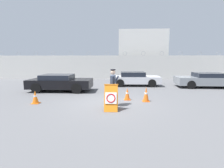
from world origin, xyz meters
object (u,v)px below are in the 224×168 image
Objects in this scene: parked_car_rear_sedan at (135,79)px; parked_car_far_side at (206,80)px; barricade_sign at (111,97)px; traffic_cone_near at (127,94)px; security_guard at (113,85)px; parked_car_front_coupe at (60,82)px; traffic_cone_mid at (35,97)px; traffic_cone_far at (146,94)px.

parked_car_rear_sedan is 5.85m from parked_car_far_side.
traffic_cone_near is (0.82, 2.02, -0.25)m from barricade_sign.
security_guard is (0.06, 0.71, 0.44)m from barricade_sign.
parked_car_front_coupe is at bearing 13.00° from parked_car_far_side.
traffic_cone_mid is 8.63m from parked_car_rear_sedan.
parked_car_front_coupe is at bearing -153.64° from parked_car_rear_sedan.
parked_car_far_side reaches higher than barricade_sign.
traffic_cone_far is (5.86, 0.73, 0.06)m from traffic_cone_mid.
parked_car_front_coupe is at bearing 88.74° from traffic_cone_mid.
parked_car_front_coupe reaches higher than parked_car_far_side.
parked_car_front_coupe is (0.08, 3.60, 0.29)m from traffic_cone_mid.
traffic_cone_far is 6.46m from parked_car_front_coupe.
parked_car_rear_sedan reaches higher than traffic_cone_near.
barricade_sign is at bearing -137.33° from traffic_cone_far.
parked_car_rear_sedan is (5.68, 6.49, 0.28)m from traffic_cone_mid.
security_guard is 9.60m from parked_car_far_side.
barricade_sign reaches higher than traffic_cone_far.
traffic_cone_near is 0.16× the size of parked_car_rear_sedan.
barricade_sign is 2.19m from traffic_cone_near.
parked_car_rear_sedan reaches higher than traffic_cone_far.
parked_car_rear_sedan reaches higher than traffic_cone_mid.
traffic_cone_near is 5.50m from parked_car_rear_sedan.
parked_car_far_side is at bearing 42.39° from barricade_sign.
traffic_cone_mid is at bearing 90.86° from security_guard.
parked_car_far_side is (5.64, 5.10, 0.22)m from traffic_cone_far.
security_guard is 2.29× the size of traffic_cone_far.
traffic_cone_mid is 3.62m from parked_car_front_coupe.
traffic_cone_mid is (-4.03, 0.96, -0.25)m from barricade_sign.
security_guard is at bearing -3.46° from traffic_cone_mid.
parked_car_far_side is (7.47, 6.79, 0.03)m from barricade_sign.
barricade_sign is 10.09m from parked_car_far_side.
traffic_cone_mid reaches higher than traffic_cone_near.
security_guard reaches higher than barricade_sign.
parked_car_rear_sedan reaches higher than barricade_sign.
traffic_cone_far is at bearing 42.78° from barricade_sign.
traffic_cone_far is 7.61m from parked_car_far_side.
traffic_cone_far is at bearing -56.74° from security_guard.
barricade_sign is at bearing -13.34° from traffic_cone_mid.
traffic_cone_near is at bearing 37.59° from parked_car_far_side.
traffic_cone_far reaches higher than traffic_cone_near.
parked_car_front_coupe is at bearing 50.48° from security_guard.
parked_car_far_side is (11.50, 5.83, 0.28)m from traffic_cone_mid.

